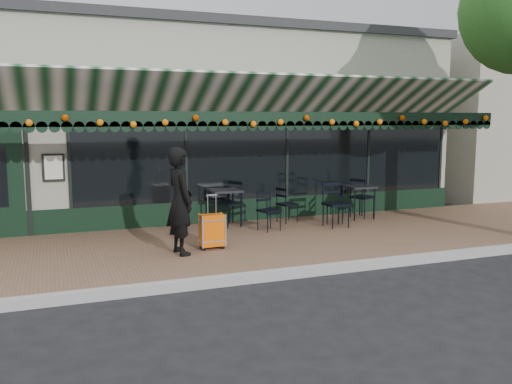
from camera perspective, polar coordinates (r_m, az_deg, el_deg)
name	(u,v)px	position (r m, az deg, el deg)	size (l,w,h in m)	color
ground	(308,274)	(8.77, 5.48, -8.62)	(80.00, 80.00, 0.00)	black
sidewalk	(262,243)	(10.52, 0.63, -5.40)	(18.00, 4.00, 0.15)	brown
curb	(310,271)	(8.68, 5.73, -8.28)	(18.00, 0.16, 0.15)	#9E9E99
restaurant_building	(188,125)	(15.82, -7.20, 6.97)	(12.00, 9.60, 4.50)	#9B9787
woman	(180,201)	(9.32, -8.00, -0.94)	(0.67, 0.44, 1.84)	black
suitcase	(212,231)	(9.71, -4.64, -4.10)	(0.43, 0.25, 0.98)	#EF5E07
cafe_table_a	(359,189)	(12.80, 10.78, 0.30)	(0.62, 0.62, 0.77)	black
cafe_table_b	(225,193)	(11.69, -3.29, -0.13)	(0.65, 0.65, 0.80)	black
chair_a_left	(333,204)	(12.19, 8.11, -1.27)	(0.42, 0.42, 0.85)	black
chair_a_right	(362,197)	(12.97, 11.14, -0.57)	(0.48, 0.48, 0.95)	black
chair_a_front	(336,205)	(11.73, 8.42, -1.33)	(0.48, 0.48, 0.97)	black
chair_b_left	(228,203)	(11.73, -2.93, -1.22)	(0.49, 0.49, 0.98)	black
chair_b_right	(287,204)	(12.17, 3.32, -1.32)	(0.40, 0.40, 0.80)	black
chair_b_front	(269,211)	(11.25, 1.38, -2.01)	(0.41, 0.41, 0.82)	black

